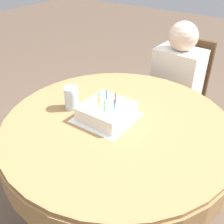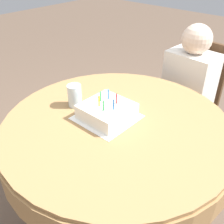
# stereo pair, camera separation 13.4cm
# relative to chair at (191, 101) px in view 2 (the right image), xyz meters

# --- Properties ---
(ground_plane) EXTENTS (12.00, 12.00, 0.00)m
(ground_plane) POSITION_rel_chair_xyz_m (0.01, -0.91, -0.49)
(ground_plane) COLOR brown
(dining_table) EXTENTS (1.20, 1.20, 0.78)m
(dining_table) POSITION_rel_chair_xyz_m (0.01, -0.91, 0.19)
(dining_table) COLOR #9E7547
(dining_table) RESTS_ON ground_plane
(chair) EXTENTS (0.42, 0.42, 0.95)m
(chair) POSITION_rel_chair_xyz_m (0.00, 0.00, 0.00)
(chair) COLOR #4C331E
(chair) RESTS_ON ground_plane
(person) EXTENTS (0.35, 0.34, 1.11)m
(person) POSITION_rel_chair_xyz_m (-0.01, -0.10, 0.17)
(person) COLOR beige
(person) RESTS_ON ground_plane
(napkin) EXTENTS (0.29, 0.29, 0.00)m
(napkin) POSITION_rel_chair_xyz_m (-0.05, -0.91, 0.28)
(napkin) COLOR white
(napkin) RESTS_ON dining_table
(birthday_cake) EXTENTS (0.24, 0.24, 0.13)m
(birthday_cake) POSITION_rel_chair_xyz_m (-0.05, -0.91, 0.32)
(birthday_cake) COLOR white
(birthday_cake) RESTS_ON dining_table
(drinking_glass) EXTENTS (0.08, 0.08, 0.13)m
(drinking_glass) POSITION_rel_chair_xyz_m (-0.27, -0.94, 0.34)
(drinking_glass) COLOR silver
(drinking_glass) RESTS_ON dining_table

